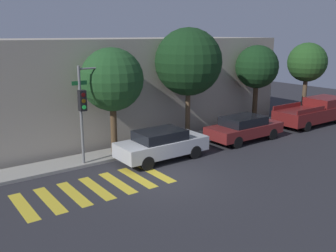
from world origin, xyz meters
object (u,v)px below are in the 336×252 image
(traffic_light_pole, at_px, (90,96))
(sedan_near_corner, at_px, (162,144))
(tree_near_corner, at_px, (112,80))
(tree_midblock, at_px, (188,62))
(tree_far_end, at_px, (257,67))
(tree_behind_truck, at_px, (307,63))
(pickup_truck, at_px, (314,111))
(sedan_middle, at_px, (244,128))

(traffic_light_pole, distance_m, sedan_near_corner, 4.00)
(sedan_near_corner, height_order, tree_near_corner, tree_near_corner)
(tree_midblock, height_order, tree_far_end, tree_midblock)
(sedan_near_corner, bearing_deg, traffic_light_pole, 156.73)
(tree_near_corner, xyz_separation_m, tree_midblock, (4.66, 0.00, 0.64))
(traffic_light_pole, distance_m, tree_behind_truck, 17.05)
(traffic_light_pole, relative_size, pickup_truck, 0.81)
(sedan_near_corner, bearing_deg, tree_behind_truck, 8.23)
(tree_near_corner, distance_m, tree_midblock, 4.70)
(pickup_truck, bearing_deg, tree_far_end, 149.90)
(sedan_near_corner, xyz_separation_m, tree_far_end, (8.78, 2.03, 3.02))
(tree_far_end, xyz_separation_m, tree_behind_truck, (5.29, 0.00, 0.05))
(traffic_light_pole, height_order, tree_near_corner, tree_near_corner)
(tree_near_corner, bearing_deg, tree_behind_truck, 0.00)
(traffic_light_pole, relative_size, tree_far_end, 0.88)
(pickup_truck, distance_m, tree_far_end, 5.00)
(tree_near_corner, height_order, tree_far_end, tree_near_corner)
(sedan_near_corner, xyz_separation_m, tree_midblock, (3.22, 2.03, 3.58))
(traffic_light_pole, xyz_separation_m, pickup_truck, (15.23, -1.27, -2.30))
(tree_behind_truck, bearing_deg, sedan_middle, -166.44)
(tree_far_end, bearing_deg, tree_near_corner, 180.00)
(sedan_middle, relative_size, tree_far_end, 0.88)
(tree_behind_truck, bearing_deg, tree_far_end, 180.00)
(pickup_truck, bearing_deg, tree_near_corner, 171.57)
(sedan_middle, xyz_separation_m, tree_midblock, (-2.42, 2.03, 3.62))
(tree_near_corner, xyz_separation_m, tree_behind_truck, (15.52, 0.00, 0.13))
(pickup_truck, xyz_separation_m, tree_far_end, (-3.51, 2.03, 2.93))
(traffic_light_pole, height_order, sedan_near_corner, traffic_light_pole)
(traffic_light_pole, relative_size, tree_behind_truck, 0.86)
(sedan_middle, height_order, tree_midblock, tree_midblock)
(tree_near_corner, relative_size, tree_midblock, 0.85)
(sedan_middle, bearing_deg, pickup_truck, 0.00)
(tree_far_end, distance_m, tree_behind_truck, 5.29)
(pickup_truck, bearing_deg, sedan_near_corner, -180.00)
(tree_midblock, bearing_deg, traffic_light_pole, -172.88)
(sedan_near_corner, relative_size, tree_behind_truck, 0.84)
(tree_midblock, height_order, tree_behind_truck, tree_midblock)
(tree_far_end, bearing_deg, tree_midblock, 180.00)
(traffic_light_pole, distance_m, tree_far_end, 11.77)
(tree_far_end, height_order, tree_behind_truck, tree_behind_truck)
(sedan_middle, height_order, tree_near_corner, tree_near_corner)
(tree_near_corner, distance_m, tree_far_end, 10.22)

